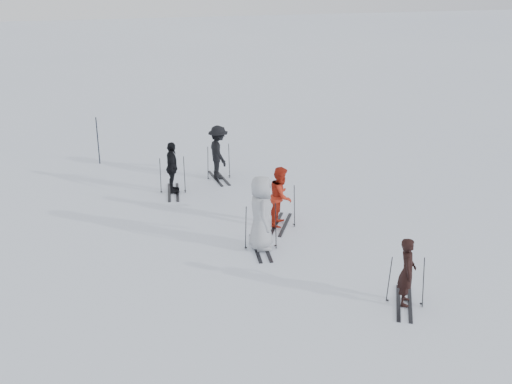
{
  "coord_description": "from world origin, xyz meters",
  "views": [
    {
      "loc": [
        -3.94,
        -15.62,
        7.54
      ],
      "look_at": [
        0.0,
        1.0,
        1.0
      ],
      "focal_mm": 45.0,
      "sensor_mm": 36.0,
      "label": 1
    }
  ],
  "objects_px": {
    "skier_uphill_left": "(172,168)",
    "skier_uphill_far": "(218,153)",
    "piste_marker": "(98,141)",
    "skier_grey": "(261,214)",
    "skier_red": "(281,197)",
    "skier_near_dark": "(407,273)"
  },
  "relations": [
    {
      "from": "skier_uphill_far",
      "to": "skier_uphill_left",
      "type": "bearing_deg",
      "value": 114.67
    },
    {
      "from": "skier_near_dark",
      "to": "skier_red",
      "type": "bearing_deg",
      "value": 42.05
    },
    {
      "from": "skier_red",
      "to": "skier_grey",
      "type": "distance_m",
      "value": 1.68
    },
    {
      "from": "skier_grey",
      "to": "skier_uphill_left",
      "type": "bearing_deg",
      "value": 25.62
    },
    {
      "from": "skier_red",
      "to": "skier_grey",
      "type": "bearing_deg",
      "value": 172.52
    },
    {
      "from": "skier_red",
      "to": "skier_grey",
      "type": "height_order",
      "value": "skier_grey"
    },
    {
      "from": "skier_uphill_left",
      "to": "skier_uphill_far",
      "type": "xyz_separation_m",
      "value": [
        1.71,
        1.03,
        0.08
      ]
    },
    {
      "from": "piste_marker",
      "to": "skier_grey",
      "type": "bearing_deg",
      "value": -63.77
    },
    {
      "from": "piste_marker",
      "to": "skier_uphill_left",
      "type": "bearing_deg",
      "value": -57.74
    },
    {
      "from": "skier_uphill_left",
      "to": "piste_marker",
      "type": "distance_m",
      "value": 4.35
    },
    {
      "from": "skier_grey",
      "to": "piste_marker",
      "type": "relative_size",
      "value": 1.14
    },
    {
      "from": "skier_uphill_far",
      "to": "skier_red",
      "type": "bearing_deg",
      "value": -173.03
    },
    {
      "from": "skier_grey",
      "to": "skier_uphill_left",
      "type": "xyz_separation_m",
      "value": [
        -1.81,
        4.7,
        -0.16
      ]
    },
    {
      "from": "skier_red",
      "to": "skier_uphill_far",
      "type": "bearing_deg",
      "value": 39.8
    },
    {
      "from": "skier_near_dark",
      "to": "skier_grey",
      "type": "height_order",
      "value": "skier_grey"
    },
    {
      "from": "skier_near_dark",
      "to": "skier_uphill_left",
      "type": "distance_m",
      "value": 9.27
    },
    {
      "from": "skier_grey",
      "to": "skier_uphill_far",
      "type": "distance_m",
      "value": 5.73
    },
    {
      "from": "skier_uphill_left",
      "to": "piste_marker",
      "type": "xyz_separation_m",
      "value": [
        -2.32,
        3.67,
        0.04
      ]
    },
    {
      "from": "skier_grey",
      "to": "piste_marker",
      "type": "distance_m",
      "value": 9.34
    },
    {
      "from": "piste_marker",
      "to": "skier_red",
      "type": "bearing_deg",
      "value": -54.09
    },
    {
      "from": "skier_near_dark",
      "to": "skier_red",
      "type": "relative_size",
      "value": 0.92
    },
    {
      "from": "skier_uphill_left",
      "to": "skier_uphill_far",
      "type": "height_order",
      "value": "skier_uphill_far"
    }
  ]
}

